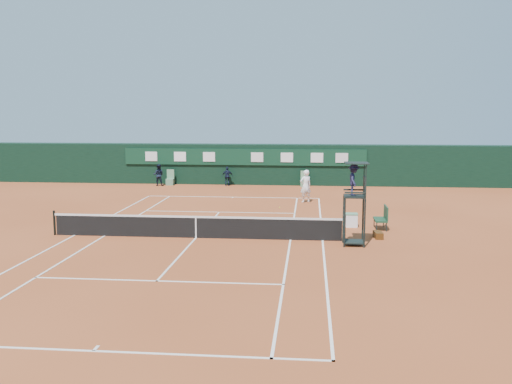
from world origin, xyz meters
TOP-DOWN VIEW (x-y plane):
  - ground at (0.00, 0.00)m, footprint 90.00×90.00m
  - court_lines at (0.00, 0.00)m, footprint 11.05×23.85m
  - tennis_net at (0.00, 0.00)m, footprint 12.90×0.10m
  - back_wall at (0.00, 18.74)m, footprint 40.00×1.65m
  - linesman_chair_left at (-5.50, 17.48)m, footprint 0.55×0.50m
  - linesman_chair_right at (4.50, 17.48)m, footprint 0.55×0.50m
  - umpire_chair at (6.72, -0.71)m, footprint 0.96×0.95m
  - player_bench at (8.32, 2.67)m, footprint 0.55×1.20m
  - tennis_bag at (7.90, 0.72)m, footprint 0.39×0.77m
  - cooler at (6.91, 3.11)m, footprint 0.57×0.57m
  - tennis_ball at (3.21, 8.05)m, footprint 0.07×0.07m
  - player at (4.66, 10.28)m, footprint 0.86×0.76m
  - ball_kid_left at (-6.25, 17.02)m, footprint 0.80×0.63m
  - ball_kid_right at (-1.17, 17.48)m, footprint 0.88×0.49m

SIDE VIEW (x-z plane):
  - ground at x=0.00m, z-range 0.00..0.00m
  - court_lines at x=0.00m, z-range 0.00..0.01m
  - tennis_ball at x=3.21m, z-range 0.00..0.07m
  - tennis_bag at x=7.90m, z-range 0.00..0.28m
  - linesman_chair_left at x=-5.50m, z-range -0.26..0.89m
  - linesman_chair_right at x=4.50m, z-range -0.26..0.89m
  - cooler at x=6.91m, z-range 0.00..0.65m
  - tennis_net at x=0.00m, z-range -0.04..1.06m
  - player_bench at x=8.32m, z-range 0.05..1.15m
  - ball_kid_right at x=-1.17m, z-range 0.00..1.41m
  - ball_kid_left at x=-6.25m, z-range 0.00..1.60m
  - player at x=4.66m, z-range 0.00..1.98m
  - back_wall at x=0.00m, z-range 0.01..3.01m
  - umpire_chair at x=6.72m, z-range 0.75..4.17m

